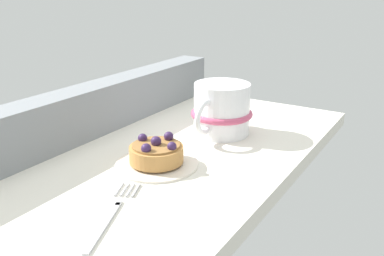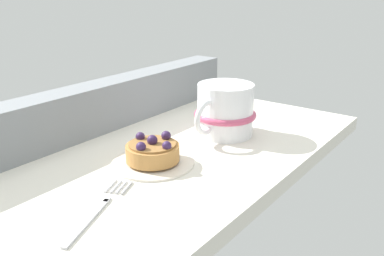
{
  "view_description": "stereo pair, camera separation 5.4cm",
  "coord_description": "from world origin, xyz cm",
  "px_view_note": "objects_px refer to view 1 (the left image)",
  "views": [
    {
      "loc": [
        -51.62,
        -35.03,
        25.31
      ],
      "look_at": [
        1.43,
        -2.39,
        3.3
      ],
      "focal_mm": 39.7,
      "sensor_mm": 36.0,
      "label": 1
    },
    {
      "loc": [
        -48.58,
        -39.52,
        25.31
      ],
      "look_at": [
        1.43,
        -2.39,
        3.3
      ],
      "focal_mm": 39.7,
      "sensor_mm": 36.0,
      "label": 2
    }
  ],
  "objects_px": {
    "raspberry_tart": "(156,152)",
    "dessert_plate": "(157,163)",
    "dessert_fork": "(112,212)",
    "coffee_mug": "(221,110)"
  },
  "relations": [
    {
      "from": "raspberry_tart",
      "to": "dessert_plate",
      "type": "bearing_deg",
      "value": 127.43
    },
    {
      "from": "dessert_fork",
      "to": "coffee_mug",
      "type": "bearing_deg",
      "value": 3.83
    },
    {
      "from": "raspberry_tart",
      "to": "dessert_fork",
      "type": "bearing_deg",
      "value": -165.11
    },
    {
      "from": "raspberry_tart",
      "to": "coffee_mug",
      "type": "distance_m",
      "value": 0.17
    },
    {
      "from": "dessert_fork",
      "to": "raspberry_tart",
      "type": "bearing_deg",
      "value": 14.89
    },
    {
      "from": "raspberry_tart",
      "to": "coffee_mug",
      "type": "height_order",
      "value": "coffee_mug"
    },
    {
      "from": "raspberry_tart",
      "to": "dessert_fork",
      "type": "xyz_separation_m",
      "value": [
        -0.13,
        -0.04,
        -0.02
      ]
    },
    {
      "from": "raspberry_tart",
      "to": "dessert_fork",
      "type": "distance_m",
      "value": 0.14
    },
    {
      "from": "dessert_plate",
      "to": "coffee_mug",
      "type": "xyz_separation_m",
      "value": [
        0.17,
        -0.02,
        0.04
      ]
    },
    {
      "from": "dessert_plate",
      "to": "raspberry_tart",
      "type": "bearing_deg",
      "value": -52.57
    }
  ]
}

